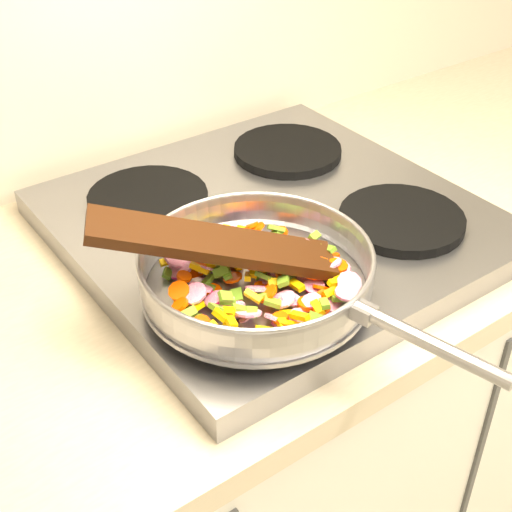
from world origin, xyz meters
TOP-DOWN VIEW (x-y plane):
  - base_cabinet at (0.00, 1.67)m, footprint 3.00×0.65m
  - cooktop at (-0.70, 1.67)m, footprint 0.60×0.60m
  - grate_fl at (-0.84, 1.52)m, footprint 0.19×0.19m
  - grate_fr at (-0.56, 1.52)m, footprint 0.19×0.19m
  - grate_bl at (-0.84, 1.81)m, footprint 0.19×0.19m
  - grate_br at (-0.56, 1.81)m, footprint 0.19×0.19m
  - saute_pan at (-0.84, 1.51)m, footprint 0.34×0.50m
  - vegetable_heap at (-0.84, 1.51)m, footprint 0.26×0.26m
  - wooden_spatula at (-0.88, 1.54)m, footprint 0.31×0.21m

SIDE VIEW (x-z plane):
  - base_cabinet at x=0.00m, z-range 0.00..0.86m
  - cooktop at x=-0.70m, z-range 0.90..0.94m
  - grate_fl at x=-0.84m, z-range 0.94..0.96m
  - grate_fr at x=-0.56m, z-range 0.94..0.96m
  - grate_bl at x=-0.84m, z-range 0.94..0.96m
  - grate_br at x=-0.56m, z-range 0.94..0.96m
  - vegetable_heap at x=-0.84m, z-range 0.95..1.00m
  - saute_pan at x=-0.84m, z-range 0.96..1.02m
  - wooden_spatula at x=-0.88m, z-range 0.97..1.07m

